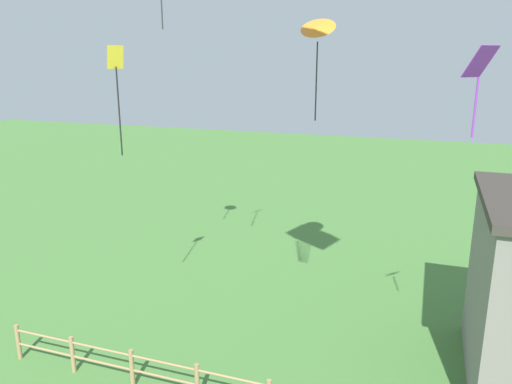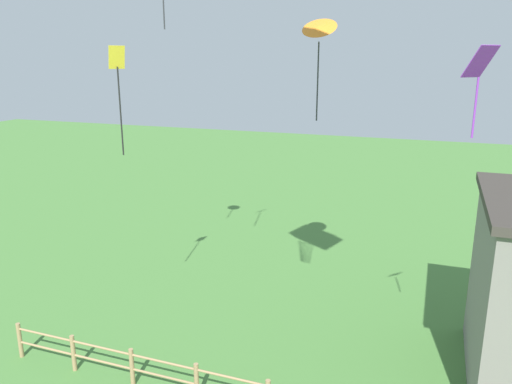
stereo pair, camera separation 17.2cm
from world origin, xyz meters
name	(u,v)px [view 1 (the left image)]	position (x,y,z in m)	size (l,w,h in m)	color
kite_purple_streamer	(479,73)	(5.51, 9.34, 9.22)	(0.78, 0.78, 2.08)	purple
kite_yellow_diamond	(117,84)	(-4.86, 10.38, 8.76)	(0.42, 0.51, 3.45)	yellow
kite_orange_delta	(318,30)	(0.78, 13.67, 10.46)	(1.21, 1.06, 3.44)	orange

